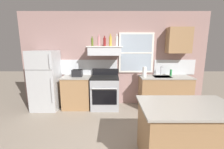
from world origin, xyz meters
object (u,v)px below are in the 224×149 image
object	(u,v)px
toaster	(77,73)
dish_soap_bottle	(171,73)
stove_range	(105,92)
kitchen_island	(186,134)
bottle_rose_pink	(99,41)
paper_towel_roll	(144,72)
bottle_clear_tall	(117,41)
bottle_olive_oil_square	(92,42)
bottle_red_label_wine	(104,42)
refrigerator	(45,80)
bottle_champagne_gold_foil	(110,41)

from	to	relation	value
toaster	dish_soap_bottle	distance (m)	2.65
stove_range	kitchen_island	distance (m)	2.43
bottle_rose_pink	paper_towel_roll	size ratio (longest dim) A/B	1.15
bottle_clear_tall	paper_towel_roll	distance (m)	1.14
bottle_rose_pink	dish_soap_bottle	distance (m)	2.22
bottle_olive_oil_square	paper_towel_roll	distance (m)	1.65
bottle_red_label_wine	refrigerator	bearing A→B (deg)	-175.44
bottle_clear_tall	dish_soap_bottle	size ratio (longest dim) A/B	1.81
stove_range	bottle_olive_oil_square	distance (m)	1.43
bottle_champagne_gold_foil	dish_soap_bottle	size ratio (longest dim) A/B	1.78
bottle_rose_pink	bottle_red_label_wine	xyz separation A→B (m)	(0.15, 0.04, -0.01)
refrigerator	dish_soap_bottle	distance (m)	3.54
refrigerator	toaster	distance (m)	0.90
paper_towel_roll	bottle_clear_tall	bearing A→B (deg)	176.54
bottle_rose_pink	bottle_champagne_gold_foil	size ratio (longest dim) A/B	0.97
bottle_red_label_wine	paper_towel_roll	distance (m)	1.38
bottle_red_label_wine	bottle_clear_tall	bearing A→B (deg)	-4.15
bottle_olive_oil_square	bottle_red_label_wine	world-z (taller)	bottle_red_label_wine
bottle_champagne_gold_foil	paper_towel_roll	size ratio (longest dim) A/B	1.19
stove_range	paper_towel_roll	bearing A→B (deg)	1.94
refrigerator	toaster	world-z (taller)	refrigerator
kitchen_island	bottle_clear_tall	bearing A→B (deg)	114.94
kitchen_island	toaster	bearing A→B (deg)	135.21
refrigerator	kitchen_island	world-z (taller)	refrigerator
toaster	bottle_rose_pink	bearing A→B (deg)	3.11
toaster	bottle_olive_oil_square	xyz separation A→B (m)	(0.43, 0.03, 0.85)
bottle_olive_oil_square	bottle_red_label_wine	distance (m)	0.33
dish_soap_bottle	kitchen_island	bearing A→B (deg)	-104.53
toaster	bottle_clear_tall	bearing A→B (deg)	2.69
paper_towel_roll	dish_soap_bottle	size ratio (longest dim) A/B	1.50
stove_range	paper_towel_roll	size ratio (longest dim) A/B	4.04
stove_range	bottle_olive_oil_square	xyz separation A→B (m)	(-0.34, 0.06, 1.39)
toaster	bottle_red_label_wine	size ratio (longest dim) A/B	1.08
toaster	stove_range	distance (m)	0.94
bottle_champagne_gold_foil	stove_range	bearing A→B (deg)	-166.26
stove_range	bottle_olive_oil_square	world-z (taller)	bottle_olive_oil_square
stove_range	dish_soap_bottle	distance (m)	1.96
bottle_rose_pink	kitchen_island	world-z (taller)	bottle_rose_pink
bottle_olive_oil_square	bottle_champagne_gold_foil	bearing A→B (deg)	-2.38
bottle_rose_pink	refrigerator	bearing A→B (deg)	-176.60
bottle_olive_oil_square	dish_soap_bottle	size ratio (longest dim) A/B	1.44
bottle_red_label_wine	paper_towel_roll	bearing A→B (deg)	-3.67
bottle_olive_oil_square	paper_towel_roll	world-z (taller)	bottle_olive_oil_square
bottle_rose_pink	bottle_clear_tall	distance (m)	0.49
bottle_olive_oil_square	paper_towel_roll	xyz separation A→B (m)	(1.44, -0.02, -0.81)
stove_range	bottle_champagne_gold_foil	distance (m)	1.42
dish_soap_bottle	paper_towel_roll	bearing A→B (deg)	-172.67
stove_range	dish_soap_bottle	bearing A→B (deg)	4.18
stove_range	bottle_champagne_gold_foil	xyz separation A→B (m)	(0.16, 0.04, 1.42)
kitchen_island	paper_towel_roll	bearing A→B (deg)	95.86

